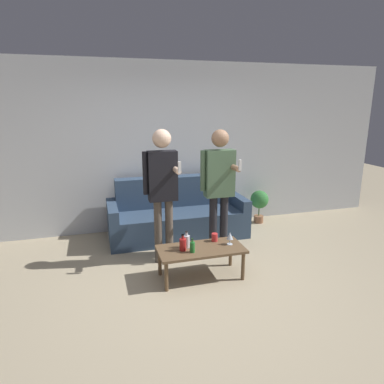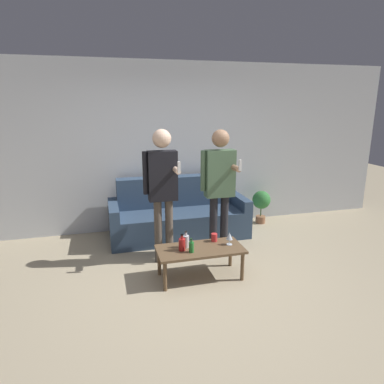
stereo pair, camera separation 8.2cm
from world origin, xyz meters
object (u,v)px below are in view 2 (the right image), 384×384
Objects in this scene: couch at (178,216)px; person_standing_right at (219,182)px; person_standing_left at (162,184)px; coffee_table at (200,252)px; bottle_orange at (186,241)px.

person_standing_right reaches higher than couch.
coffee_table is at bearing -58.43° from person_standing_left.
coffee_table is at bearing -126.61° from person_standing_right.
person_standing_left is 0.77m from person_standing_right.
person_standing_left is at bearing -114.24° from couch.
couch is at bearing 81.28° from bottle_orange.
person_standing_left is 1.01× the size of person_standing_right.
person_standing_right is at bearing 53.39° from coffee_table.
person_standing_right reaches higher than coffee_table.
person_standing_left is at bearing -178.11° from person_standing_right.
bottle_orange is (-0.21, -1.36, 0.14)m from couch.
couch is 1.38m from bottle_orange.
coffee_table is at bearing -92.00° from couch.
couch reaches higher than coffee_table.
person_standing_left reaches higher than couch.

